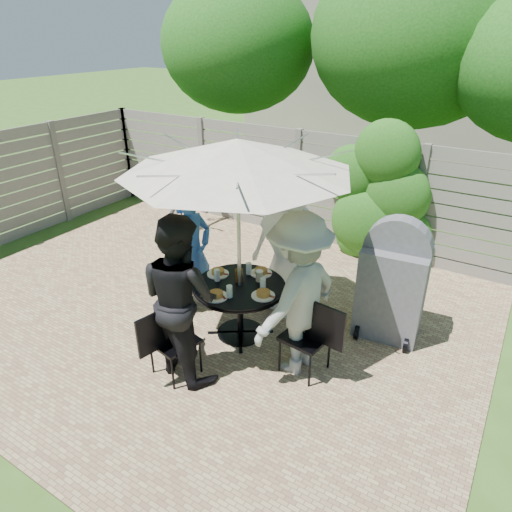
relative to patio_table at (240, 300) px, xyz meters
The scene contains 23 objects.
backyard_envelope 10.49m from the patio_table, 93.99° to the left, with size 60.00×60.00×5.00m.
patio_table is the anchor object (origin of this frame).
umbrella 1.68m from the patio_table, behind, with size 2.81×2.81×2.33m.
chair_back 0.99m from the patio_table, 78.89° to the left, with size 0.48×0.63×0.83m.
person_back 0.95m from the patio_table, 78.93° to the left, with size 0.92×0.60×1.89m, color white.
chair_left 0.99m from the patio_table, 168.93° to the left, with size 0.64×0.48×0.85m.
person_left 0.89m from the patio_table, 168.93° to the left, with size 0.59×0.38×1.61m, color blue.
chair_front 0.99m from the patio_table, 101.09° to the right, with size 0.49×0.65×0.86m.
person_front 0.93m from the patio_table, 101.07° to the right, with size 0.86×0.67×1.78m, color black.
chair_right 0.99m from the patio_table, 11.01° to the right, with size 0.67×0.48×0.90m.
person_right 0.93m from the patio_table, 11.07° to the right, with size 1.14×0.66×1.77m, color #989994.
plate_back 0.43m from the patio_table, 78.93° to the left, with size 0.26×0.26×0.06m.
plate_left 0.43m from the patio_table, 168.93° to the left, with size 0.26×0.26×0.06m.
plate_front 0.43m from the patio_table, 101.07° to the right, with size 0.26×0.26×0.06m.
plate_right 0.43m from the patio_table, 11.07° to the right, with size 0.26×0.26×0.06m.
glass_back 0.39m from the patio_table, 100.93° to the left, with size 0.07×0.07×0.14m, color silver.
glass_left 0.39m from the patio_table, 169.07° to the right, with size 0.07×0.07×0.14m, color silver.
glass_front 0.39m from the patio_table, 79.07° to the right, with size 0.07×0.07×0.14m, color silver.
glass_right 0.39m from the patio_table, 10.93° to the left, with size 0.07×0.07×0.14m, color silver.
syrup_jug 0.30m from the patio_table, 129.12° to the left, with size 0.09×0.09×0.16m, color #59280C.
coffee_cup 0.36m from the patio_table, 54.48° to the left, with size 0.08×0.08×0.12m, color #C6B293.
bicycle 3.53m from the patio_table, 133.54° to the left, with size 0.62×1.79×0.94m, color #333338.
bbq_grill 1.76m from the patio_table, 33.33° to the left, with size 0.78×0.63×1.48m.
Camera 1 is at (3.32, -3.66, 3.29)m, focal length 32.00 mm.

